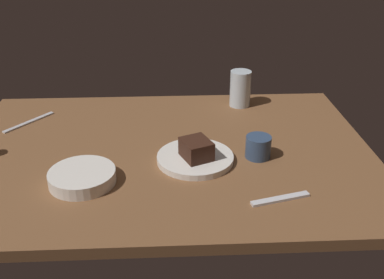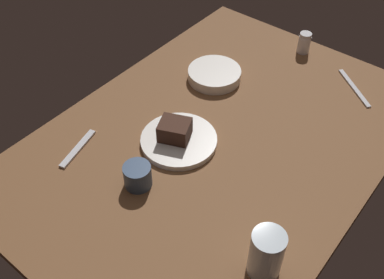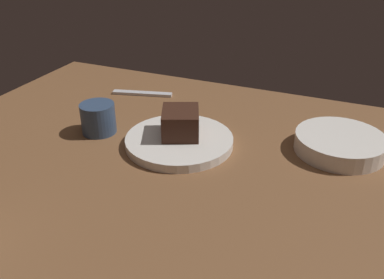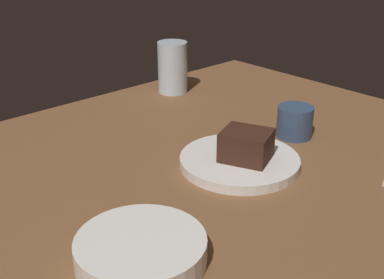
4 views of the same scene
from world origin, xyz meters
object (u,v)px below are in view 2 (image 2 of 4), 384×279
water_glass (266,254)px  coffee_cup (138,176)px  butter_knife (354,88)px  dessert_plate (179,140)px  dessert_spoon (78,148)px  side_bowl (214,74)px  chocolate_cake_slice (175,130)px  salt_shaker (304,43)px

water_glass → coffee_cup: water_glass is taller
butter_knife → dessert_plate: bearing=100.5°
dessert_plate → dessert_spoon: bearing=-45.8°
dessert_spoon → butter_knife: bearing=131.9°
side_bowl → butter_knife: (-23.65, 37.24, -1.44)cm
chocolate_cake_slice → water_glass: bearing=66.1°
chocolate_cake_slice → coffee_cup: size_ratio=1.16×
side_bowl → butter_knife: side_bowl is taller
side_bowl → dessert_spoon: (48.51, -10.14, -1.34)cm
water_glass → side_bowl: (-47.22, -48.69, -4.60)cm
coffee_cup → butter_knife: size_ratio=0.37×
dessert_plate → coffee_cup: 17.87cm
salt_shaker → dessert_plate: bearing=-4.7°
dessert_plate → water_glass: size_ratio=1.68×
dessert_plate → chocolate_cake_slice: bearing=-79.1°
chocolate_cake_slice → salt_shaker: salt_shaker is taller
chocolate_cake_slice → side_bowl: 30.76cm
dessert_plate → water_glass: water_glass is taller
side_bowl → salt_shaker: bearing=154.9°
chocolate_cake_slice → water_glass: size_ratio=0.65×
chocolate_cake_slice → salt_shaker: 61.04cm
dessert_plate → butter_knife: size_ratio=1.12×
coffee_cup → chocolate_cake_slice: bearing=-171.5°
dessert_plate → dessert_spoon: size_ratio=1.41×
water_glass → dessert_spoon: (1.29, -58.83, -5.94)cm
dessert_plate → butter_knife: (-52.87, 27.55, -0.61)cm
coffee_cup → dessert_plate: bearing=-175.4°
chocolate_cake_slice → dessert_spoon: (19.07, -18.64, -3.97)cm
water_glass → butter_knife: 72.04cm
dessert_plate → water_glass: 43.31cm
butter_knife → water_glass: bearing=137.3°
chocolate_cake_slice → coffee_cup: 17.67cm
chocolate_cake_slice → side_bowl: (-29.44, -8.50, -2.64)cm
salt_shaker → coffee_cup: (78.16, -3.54, -0.46)cm
water_glass → side_bowl: 67.99cm
side_bowl → coffee_cup: coffee_cup is taller
water_glass → side_bowl: water_glass is taller
chocolate_cake_slice → dessert_spoon: chocolate_cake_slice is taller
chocolate_cake_slice → water_glass: water_glass is taller
salt_shaker → water_glass: 85.61cm
dessert_spoon → butter_knife: (-72.16, 47.38, -0.10)cm
salt_shaker → dessert_spoon: 83.63cm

